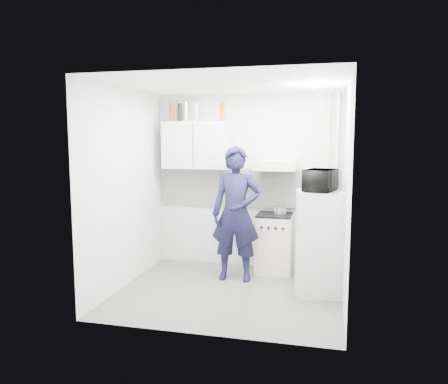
# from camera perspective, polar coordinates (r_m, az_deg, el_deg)

# --- Properties ---
(floor) EXTENTS (2.80, 2.80, 0.00)m
(floor) POSITION_cam_1_polar(r_m,az_deg,el_deg) (5.72, 0.66, -12.94)
(floor) COLOR #565752
(floor) RESTS_ON ground
(ceiling) EXTENTS (2.80, 2.80, 0.00)m
(ceiling) POSITION_cam_1_polar(r_m,az_deg,el_deg) (5.41, 0.71, 13.89)
(ceiling) COLOR white
(ceiling) RESTS_ON wall_back
(wall_back) EXTENTS (2.80, 0.00, 2.80)m
(wall_back) POSITION_cam_1_polar(r_m,az_deg,el_deg) (6.63, 3.10, 1.38)
(wall_back) COLOR silver
(wall_back) RESTS_ON floor
(wall_left) EXTENTS (0.00, 2.60, 2.60)m
(wall_left) POSITION_cam_1_polar(r_m,az_deg,el_deg) (5.88, -12.72, 0.49)
(wall_left) COLOR silver
(wall_left) RESTS_ON floor
(wall_right) EXTENTS (0.00, 2.60, 2.60)m
(wall_right) POSITION_cam_1_polar(r_m,az_deg,el_deg) (5.28, 15.65, -0.34)
(wall_right) COLOR silver
(wall_right) RESTS_ON floor
(person) EXTENTS (0.69, 0.46, 1.85)m
(person) POSITION_cam_1_polar(r_m,az_deg,el_deg) (5.99, 1.59, -2.87)
(person) COLOR black
(person) RESTS_ON floor
(stove) EXTENTS (0.52, 0.52, 0.83)m
(stove) POSITION_cam_1_polar(r_m,az_deg,el_deg) (6.47, 6.58, -6.76)
(stove) COLOR beige
(stove) RESTS_ON floor
(fridge) EXTENTS (0.61, 0.61, 1.30)m
(fridge) POSITION_cam_1_polar(r_m,az_deg,el_deg) (5.63, 12.28, -6.50)
(fridge) COLOR silver
(fridge) RESTS_ON floor
(stove_top) EXTENTS (0.50, 0.50, 0.03)m
(stove_top) POSITION_cam_1_polar(r_m,az_deg,el_deg) (6.38, 6.63, -3.00)
(stove_top) COLOR black
(stove_top) RESTS_ON stove
(saucepan) EXTENTS (0.18, 0.18, 0.10)m
(saucepan) POSITION_cam_1_polar(r_m,az_deg,el_deg) (6.39, 7.33, -2.40)
(saucepan) COLOR silver
(saucepan) RESTS_ON stove_top
(microwave) EXTENTS (0.55, 0.44, 0.27)m
(microwave) POSITION_cam_1_polar(r_m,az_deg,el_deg) (5.50, 12.49, 1.51)
(microwave) COLOR black
(microwave) RESTS_ON fridge
(bottle_a) EXTENTS (0.07, 0.07, 0.29)m
(bottle_a) POSITION_cam_1_polar(r_m,az_deg,el_deg) (6.74, -6.84, 10.31)
(bottle_a) COLOR brown
(bottle_a) RESTS_ON upper_cabinet
(bottle_b) EXTENTS (0.07, 0.07, 0.27)m
(bottle_b) POSITION_cam_1_polar(r_m,az_deg,el_deg) (6.70, -5.79, 10.28)
(bottle_b) COLOR black
(bottle_b) RESTS_ON upper_cabinet
(bottle_c) EXTENTS (0.07, 0.07, 0.28)m
(bottle_c) POSITION_cam_1_polar(r_m,az_deg,el_deg) (6.67, -5.01, 10.36)
(bottle_c) COLOR silver
(bottle_c) RESTS_ON upper_cabinet
(bottle_d) EXTENTS (0.06, 0.06, 0.29)m
(bottle_d) POSITION_cam_1_polar(r_m,az_deg,el_deg) (6.62, -3.67, 10.41)
(bottle_d) COLOR #B2B7BC
(bottle_d) RESTS_ON upper_cabinet
(bottle_e) EXTENTS (0.07, 0.07, 0.28)m
(bottle_e) POSITION_cam_1_polar(r_m,az_deg,el_deg) (6.51, -0.25, 10.44)
(bottle_e) COLOR brown
(bottle_e) RESTS_ON upper_cabinet
(upper_cabinet) EXTENTS (1.00, 0.35, 0.70)m
(upper_cabinet) POSITION_cam_1_polar(r_m,az_deg,el_deg) (6.61, -3.59, 6.13)
(upper_cabinet) COLOR silver
(upper_cabinet) RESTS_ON wall_back
(range_hood) EXTENTS (0.60, 0.50, 0.14)m
(range_hood) POSITION_cam_1_polar(r_m,az_deg,el_deg) (6.30, 6.73, 3.50)
(range_hood) COLOR beige
(range_hood) RESTS_ON wall_back
(backsplash) EXTENTS (2.74, 0.03, 0.60)m
(backsplash) POSITION_cam_1_polar(r_m,az_deg,el_deg) (6.63, 3.07, 0.51)
(backsplash) COLOR white
(backsplash) RESTS_ON wall_back
(pipe_a) EXTENTS (0.05, 0.05, 2.60)m
(pipe_a) POSITION_cam_1_polar(r_m,az_deg,el_deg) (6.44, 14.41, 1.00)
(pipe_a) COLOR beige
(pipe_a) RESTS_ON floor
(pipe_b) EXTENTS (0.04, 0.04, 2.60)m
(pipe_b) POSITION_cam_1_polar(r_m,az_deg,el_deg) (6.44, 13.34, 1.03)
(pipe_b) COLOR beige
(pipe_b) RESTS_ON floor
(ceiling_spot_fixture) EXTENTS (0.10, 0.10, 0.02)m
(ceiling_spot_fixture) POSITION_cam_1_polar(r_m,az_deg,el_deg) (5.48, 11.74, 13.35)
(ceiling_spot_fixture) COLOR white
(ceiling_spot_fixture) RESTS_ON ceiling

